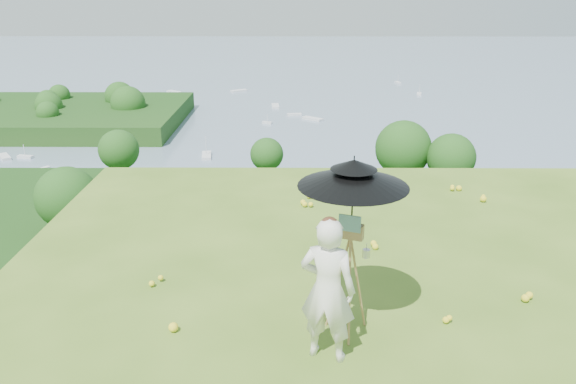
{
  "coord_description": "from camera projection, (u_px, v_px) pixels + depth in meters",
  "views": [
    {
      "loc": [
        -2.2,
        -6.74,
        4.4
      ],
      "look_at": [
        -2.26,
        2.21,
        1.1
      ],
      "focal_mm": 35.0,
      "sensor_mm": 36.0,
      "label": 1
    }
  ],
  "objects": [
    {
      "name": "moored_boats",
      "position": [
        258.0,
        119.0,
        170.61
      ],
      "size": [
        140.0,
        140.0,
        0.7
      ],
      "primitive_type": null,
      "color": "silver",
      "rests_on": "bay_water"
    },
    {
      "name": "slope_trees",
      "position": [
        318.0,
        238.0,
        45.86
      ],
      "size": [
        110.0,
        50.0,
        6.0
      ],
      "primitive_type": null,
      "color": "#255018",
      "rests_on": "forest_slope"
    },
    {
      "name": "shoreline_tier",
      "position": [
        305.0,
        252.0,
        90.65
      ],
      "size": [
        170.0,
        28.0,
        8.0
      ],
      "primitive_type": "cube",
      "color": "#696354",
      "rests_on": "bay_water"
    },
    {
      "name": "painter",
      "position": [
        328.0,
        290.0,
        6.77
      ],
      "size": [
        0.8,
        0.65,
        1.89
      ],
      "primitive_type": "imported",
      "rotation": [
        0.0,
        0.0,
        2.82
      ],
      "color": "white",
      "rests_on": "ground"
    },
    {
      "name": "forest_slope",
      "position": [
        315.0,
        379.0,
        50.7
      ],
      "size": [
        140.0,
        56.0,
        22.0
      ],
      "primitive_type": "cube",
      "color": "#0F3810",
      "rests_on": "bay_water"
    },
    {
      "name": "harbor_town",
      "position": [
        305.0,
        214.0,
        88.4
      ],
      "size": [
        110.0,
        22.0,
        5.0
      ],
      "primitive_type": null,
      "color": "silver",
      "rests_on": "shoreline_tier"
    },
    {
      "name": "sun_umbrella",
      "position": [
        353.0,
        196.0,
        6.94
      ],
      "size": [
        1.82,
        1.82,
        1.05
      ],
      "primitive_type": null,
      "rotation": [
        0.0,
        0.0,
        -0.42
      ],
      "color": "black",
      "rests_on": "field_easel"
    },
    {
      "name": "painter_cap",
      "position": [
        329.0,
        222.0,
        6.46
      ],
      "size": [
        0.27,
        0.3,
        0.1
      ],
      "primitive_type": null,
      "rotation": [
        0.0,
        0.0,
        -0.26
      ],
      "color": "#C66D78",
      "rests_on": "painter"
    },
    {
      "name": "bay_water",
      "position": [
        297.0,
        79.0,
        244.77
      ],
      "size": [
        700.0,
        700.0,
        0.0
      ],
      "primitive_type": "plane",
      "color": "slate",
      "rests_on": "ground"
    },
    {
      "name": "wildflowers",
      "position": [
        445.0,
        307.0,
        8.04
      ],
      "size": [
        10.0,
        10.5,
        0.12
      ],
      "primitive_type": null,
      "color": "yellow",
      "rests_on": "ground"
    },
    {
      "name": "field_easel",
      "position": [
        349.0,
        275.0,
        7.29
      ],
      "size": [
        0.85,
        0.85,
        1.73
      ],
      "primitive_type": null,
      "rotation": [
        0.0,
        0.0,
        -0.37
      ],
      "color": "olive",
      "rests_on": "ground"
    },
    {
      "name": "peninsula",
      "position": [
        43.0,
        107.0,
        163.76
      ],
      "size": [
        90.0,
        60.0,
        12.0
      ],
      "primitive_type": null,
      "color": "#0F3810",
      "rests_on": "bay_water"
    },
    {
      "name": "ground",
      "position": [
        449.0,
        321.0,
        7.83
      ],
      "size": [
        14.0,
        14.0,
        0.0
      ],
      "primitive_type": "plane",
      "color": "#486E1F",
      "rests_on": "ground"
    }
  ]
}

